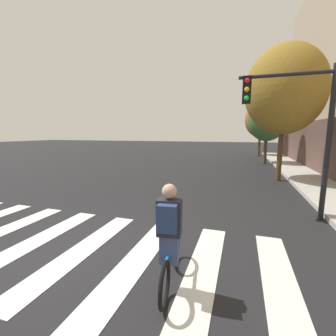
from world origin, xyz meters
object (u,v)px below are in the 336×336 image
Objects in this scene: street_tree_mid at (267,120)px; street_tree_far at (261,120)px; street_tree_near at (285,90)px; traffic_light_near at (296,117)px; cyclist at (170,237)px.

street_tree_mid is 6.67m from street_tree_far.
street_tree_near is 1.31× the size of street_tree_mid.
street_tree_mid is (0.39, 12.05, 0.54)m from traffic_light_near.
street_tree_mid reaches higher than traffic_light_near.
cyclist is 23.11m from street_tree_far.
street_tree_far reaches higher than cyclist.
street_tree_mid reaches higher than cyclist.
street_tree_far reaches higher than traffic_light_near.
street_tree_far reaches higher than street_tree_mid.
street_tree_near is 6.69m from street_tree_mid.
street_tree_mid is at bearing -89.94° from street_tree_far.
street_tree_mid is (2.77, 16.09, 2.56)m from cyclist.
street_tree_near reaches higher than traffic_light_near.
street_tree_far is (-0.01, 6.66, 0.38)m from street_tree_mid.
street_tree_near is at bearing 73.29° from cyclist.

